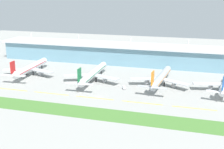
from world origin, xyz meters
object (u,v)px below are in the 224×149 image
airliner_near_middle (93,74)px  baggage_cart (124,88)px  airliner_nearest (30,68)px  airliner_far_middle (161,78)px

airliner_near_middle → baggage_cart: (30.00, -13.21, -5.19)m
airliner_near_middle → airliner_nearest: bearing=177.2°
baggage_cart → airliner_near_middle: bearing=156.2°
baggage_cart → airliner_nearest: bearing=169.9°
airliner_far_middle → baggage_cart: airliner_far_middle is taller
airliner_far_middle → baggage_cart: 31.45m
airliner_nearest → airliner_far_middle: (116.46, 0.97, -0.00)m
airliner_far_middle → baggage_cart: bearing=-146.6°
airliner_nearest → airliner_far_middle: bearing=0.5°
airliner_far_middle → baggage_cart: size_ratio=16.33×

